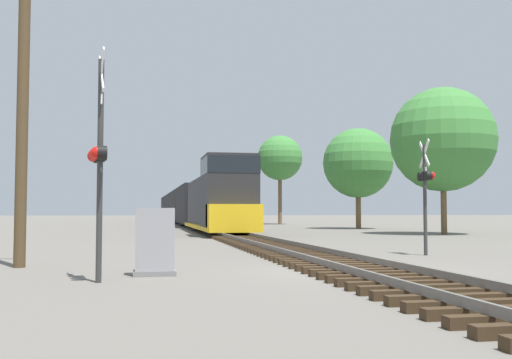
{
  "coord_description": "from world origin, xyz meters",
  "views": [
    {
      "loc": [
        -4.97,
        -13.71,
        1.44
      ],
      "look_at": [
        -0.32,
        10.4,
        2.75
      ],
      "focal_mm": 42.0,
      "sensor_mm": 36.0,
      "label": 1
    }
  ],
  "objects": [
    {
      "name": "utility_pole",
      "position": [
        -8.02,
        2.59,
        4.59
      ],
      "size": [
        1.8,
        0.3,
        8.94
      ],
      "color": "#4C3A23",
      "rests_on": "ground"
    },
    {
      "name": "crossing_signal_near",
      "position": [
        -5.83,
        -1.15,
        2.57
      ],
      "size": [
        0.46,
        1.01,
        4.74
      ],
      "rotation": [
        0.0,
        0.0,
        -1.41
      ],
      "color": "#333333",
      "rests_on": "ground"
    },
    {
      "name": "tree_mid_background",
      "position": [
        12.63,
        33.06,
        5.42
      ],
      "size": [
        5.76,
        5.76,
        8.31
      ],
      "color": "brown",
      "rests_on": "ground"
    },
    {
      "name": "tree_far_right",
      "position": [
        13.58,
        20.67,
        5.93
      ],
      "size": [
        6.54,
        6.54,
        9.21
      ],
      "color": "brown",
      "rests_on": "ground"
    },
    {
      "name": "tree_deep_background",
      "position": [
        10.15,
        50.71,
        7.33
      ],
      "size": [
        4.98,
        4.98,
        9.86
      ],
      "color": "brown",
      "rests_on": "ground"
    },
    {
      "name": "freight_train",
      "position": [
        0.0,
        55.6,
        2.01
      ],
      "size": [
        2.97,
        77.63,
        4.64
      ],
      "color": "#232326",
      "rests_on": "ground"
    },
    {
      "name": "relay_cabinet",
      "position": [
        -4.65,
        -0.04,
        0.75
      ],
      "size": [
        0.94,
        0.54,
        1.52
      ],
      "color": "slate",
      "rests_on": "ground"
    },
    {
      "name": "rail_track_bed",
      "position": [
        0.0,
        -0.0,
        0.14
      ],
      "size": [
        2.6,
        160.0,
        0.31
      ],
      "color": "#382819",
      "rests_on": "ground"
    },
    {
      "name": "ground_plane",
      "position": [
        0.0,
        0.0,
        0.0
      ],
      "size": [
        400.0,
        400.0,
        0.0
      ],
      "primitive_type": "plane",
      "color": "#666059"
    },
    {
      "name": "crossing_signal_far",
      "position": [
        4.26,
        4.57,
        2.39
      ],
      "size": [
        0.43,
        1.01,
        3.8
      ],
      "rotation": [
        0.0,
        0.0,
        1.44
      ],
      "color": "#333333",
      "rests_on": "ground"
    }
  ]
}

